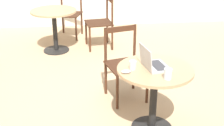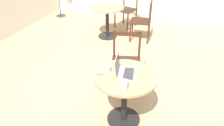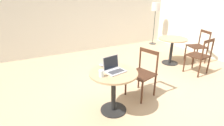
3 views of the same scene
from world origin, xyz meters
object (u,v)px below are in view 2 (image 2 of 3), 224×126
laptop (124,71)px  mouse (99,73)px  cafe_table_mid (107,14)px  mug (108,68)px  cafe_table_near (125,87)px  drinking_glass (124,84)px  chair_mid_right (127,9)px  chair_near_right (126,62)px  chair_mid_front (143,21)px

laptop → mouse: 0.31m
cafe_table_mid → mug: mug is taller
mouse → cafe_table_mid: bearing=18.9°
cafe_table_mid → mug: 2.67m
cafe_table_near → drinking_glass: (-0.24, -0.06, 0.24)m
cafe_table_near → cafe_table_mid: size_ratio=1.00×
drinking_glass → laptop: bearing=18.0°
chair_mid_right → chair_near_right: bearing=-163.6°
cafe_table_mid → mouse: mouse is taller
cafe_table_near → laptop: 0.23m
chair_near_right → drinking_glass: size_ratio=8.69×
cafe_table_mid → chair_mid_front: size_ratio=0.86×
chair_near_right → cafe_table_mid: bearing=29.5°
laptop → chair_near_right: bearing=13.9°
chair_near_right → mug: 0.80m
cafe_table_near → laptop: laptop is taller
chair_mid_right → mouse: size_ratio=9.21×
chair_near_right → chair_mid_right: bearing=16.4°
cafe_table_near → mouse: bearing=103.5°
mug → laptop: bearing=-87.6°
chair_near_right → mug: bearing=177.6°
chair_mid_front → laptop: (-2.58, -0.34, 0.33)m
cafe_table_near → chair_mid_front: size_ratio=0.86×
cafe_table_near → chair_mid_right: chair_mid_right is taller
chair_near_right → mouse: bearing=172.3°
mug → mouse: bearing=137.4°
cafe_table_mid → laptop: 2.75m
cafe_table_near → cafe_table_mid: (2.49, 1.19, 0.00)m
chair_mid_front → drinking_glass: 2.90m
chair_mid_front → mouse: size_ratio=9.21×
chair_mid_right → mouse: chair_mid_right is taller
chair_mid_front → drinking_glass: bearing=-171.4°
chair_mid_right → chair_mid_front: bearing=-139.9°
chair_mid_right → mug: chair_mid_right is taller
laptop → mouse: size_ratio=3.44×
chair_mid_front → drinking_glass: size_ratio=8.69×
mouse → laptop: bearing=-71.6°
chair_near_right → laptop: 0.81m
drinking_glass → chair_near_right: bearing=15.0°
cafe_table_mid → chair_mid_right: size_ratio=0.86×
cafe_table_near → mug: 0.33m
chair_mid_right → drinking_glass: size_ratio=8.69×
chair_near_right → chair_mid_front: bearing=5.1°
drinking_glass → chair_mid_front: bearing=8.6°
laptop → mug: laptop is taller
mouse → drinking_glass: bearing=-113.8°
cafe_table_near → chair_mid_right: (3.30, 0.95, -0.09)m
cafe_table_mid → mouse: bearing=-161.1°
laptop → drinking_glass: (-0.26, -0.09, 0.00)m
chair_near_right → mouse: chair_near_right is taller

